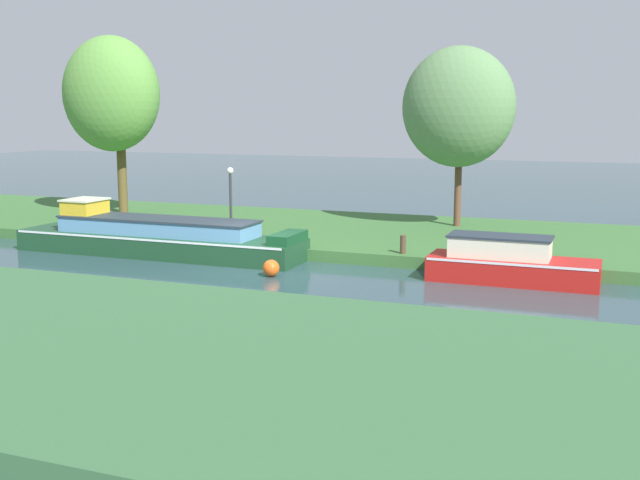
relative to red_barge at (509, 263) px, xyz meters
name	(u,v)px	position (x,y,z in m)	size (l,w,h in m)	color
ground_plane	(255,270)	(-7.76, -1.20, -0.57)	(120.00, 120.00, 0.00)	#2B464D
riverbank_far	(332,232)	(-7.76, 5.80, -0.37)	(72.00, 10.00, 0.40)	#396932
riverbank_near	(66,342)	(-7.76, -10.20, -0.37)	(72.00, 10.00, 0.40)	#35633B
red_barge	(509,263)	(0.00, 0.00, 0.00)	(4.91, 1.64, 1.39)	red
forest_narrowboat	(157,238)	(-12.14, 0.00, 0.04)	(10.67, 2.17, 1.86)	#1B4427
willow_tree_left	(111,95)	(-18.19, 5.94, 5.16)	(4.56, 3.34, 7.88)	brown
willow_tree_centre	(458,107)	(-3.18, 7.69, 4.58)	(4.45, 3.31, 7.13)	brown
lamp_post	(231,193)	(-10.25, 1.95, 1.49)	(0.24, 0.24, 2.60)	#333338
mooring_post_near	(119,226)	(-14.67, 1.27, 0.14)	(0.19, 0.19, 0.63)	#45332B
mooring_post_far	(403,244)	(-3.58, 1.27, 0.13)	(0.19, 0.19, 0.60)	#4E3928
channel_buoy	(271,268)	(-6.89, -1.84, -0.31)	(0.52, 0.52, 0.52)	#E55919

